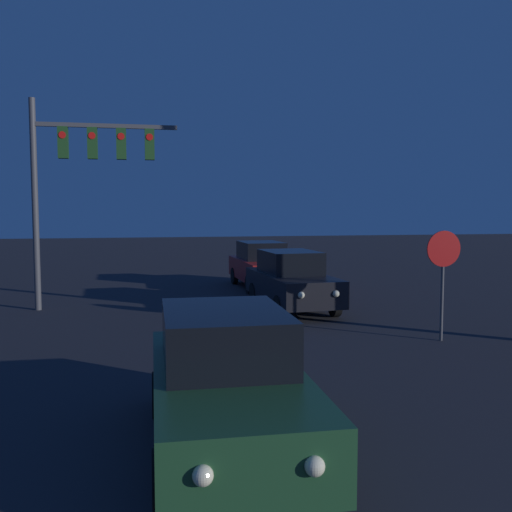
# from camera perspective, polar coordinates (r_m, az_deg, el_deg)

# --- Properties ---
(car_near) EXTENTS (1.84, 4.38, 1.71)m
(car_near) POSITION_cam_1_polar(r_m,az_deg,el_deg) (7.05, -3.01, -12.46)
(car_near) COLOR #1E4728
(car_near) RESTS_ON ground_plane
(car_mid) EXTENTS (1.96, 4.42, 1.71)m
(car_mid) POSITION_cam_1_polar(r_m,az_deg,el_deg) (16.63, 3.58, -2.46)
(car_mid) COLOR black
(car_mid) RESTS_ON ground_plane
(car_far) EXTENTS (1.89, 4.39, 1.71)m
(car_far) POSITION_cam_1_polar(r_m,az_deg,el_deg) (21.19, 0.60, -0.90)
(car_far) COLOR #B21E1E
(car_far) RESTS_ON ground_plane
(traffic_signal_mast) EXTENTS (4.16, 0.30, 6.07)m
(traffic_signal_mast) POSITION_cam_1_polar(r_m,az_deg,el_deg) (17.46, -17.10, 8.80)
(traffic_signal_mast) COLOR #4C4C51
(traffic_signal_mast) RESTS_ON ground_plane
(stop_sign) EXTENTS (0.80, 0.07, 2.46)m
(stop_sign) POSITION_cam_1_polar(r_m,az_deg,el_deg) (13.23, 18.21, -0.70)
(stop_sign) COLOR #4C4C51
(stop_sign) RESTS_ON ground_plane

